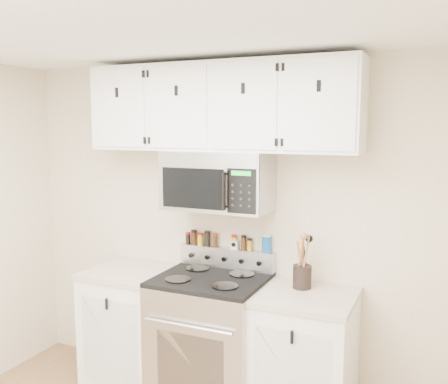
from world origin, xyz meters
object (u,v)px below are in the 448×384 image
range (211,339)px  salt_canister (267,244)px  microwave (218,181)px  utensil_crock (302,275)px

range → salt_canister: 0.80m
range → microwave: bearing=89.8°
microwave → range: bearing=-90.2°
microwave → utensil_crock: 0.88m
microwave → utensil_crock: size_ratio=2.05×
range → utensil_crock: (0.63, 0.12, 0.53)m
microwave → utensil_crock: (0.63, -0.00, -0.62)m
microwave → salt_canister: microwave is taller
range → salt_canister: size_ratio=8.46×
utensil_crock → salt_canister: 0.38m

